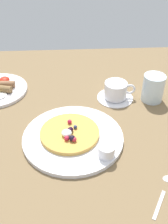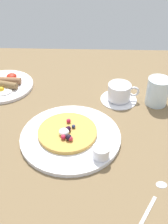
{
  "view_description": "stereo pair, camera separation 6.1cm",
  "coord_description": "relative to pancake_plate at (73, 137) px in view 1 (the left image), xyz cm",
  "views": [
    {
      "loc": [
        -1.56,
        -63.6,
        55.35
      ],
      "look_at": [
        2.26,
        3.55,
        4.0
      ],
      "focal_mm": 43.27,
      "sensor_mm": 36.0,
      "label": 1
    },
    {
      "loc": [
        4.52,
        -63.67,
        55.35
      ],
      "look_at": [
        2.26,
        3.55,
        4.0
      ],
      "focal_mm": 43.27,
      "sensor_mm": 36.0,
      "label": 2
    }
  ],
  "objects": [
    {
      "name": "ground_plane",
      "position": [
        1.47,
        4.35,
        -2.15
      ],
      "size": [
        158.45,
        118.43,
        3.0
      ],
      "primitive_type": "cube",
      "color": "brown"
    },
    {
      "name": "coffee_cup",
      "position": [
        15.89,
        20.77,
        2.97
      ],
      "size": [
        11.04,
        8.02,
        5.73
      ],
      "color": "white",
      "rests_on": "coffee_saucer"
    },
    {
      "name": "pancake_plate",
      "position": [
        0.0,
        0.0,
        0.0
      ],
      "size": [
        29.87,
        29.87,
        1.3
      ],
      "primitive_type": "cylinder",
      "color": "white",
      "rests_on": "ground_plane"
    },
    {
      "name": "coffee_saucer",
      "position": [
        15.73,
        20.78,
        -0.33
      ],
      "size": [
        12.94,
        12.94,
        0.65
      ],
      "primitive_type": "cylinder",
      "color": "white",
      "rests_on": "ground_plane"
    },
    {
      "name": "pancake_with_berries",
      "position": [
        -0.95,
        0.43,
        1.39
      ],
      "size": [
        17.6,
        17.6,
        3.02
      ],
      "color": "gold",
      "rests_on": "pancake_plate"
    },
    {
      "name": "syrup_ramekin",
      "position": [
        8.88,
        -8.31,
        2.39
      ],
      "size": [
        4.64,
        4.64,
        3.37
      ],
      "color": "white",
      "rests_on": "pancake_plate"
    },
    {
      "name": "teaspoon",
      "position": [
        22.37,
        -18.8,
        -0.4
      ],
      "size": [
        8.46,
        12.25,
        0.6
      ],
      "color": "silver",
      "rests_on": "ground_plane"
    },
    {
      "name": "water_glass",
      "position": [
        28.61,
        19.25,
        4.2
      ],
      "size": [
        7.55,
        7.55,
        9.7
      ],
      "primitive_type": "cylinder",
      "color": "silver",
      "rests_on": "ground_plane"
    },
    {
      "name": "fried_breakfast",
      "position": [
        -26.35,
        27.43,
        1.55
      ],
      "size": [
        10.48,
        14.39,
        2.75
      ],
      "color": "#875E3F",
      "rests_on": "breakfast_plate"
    }
  ]
}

